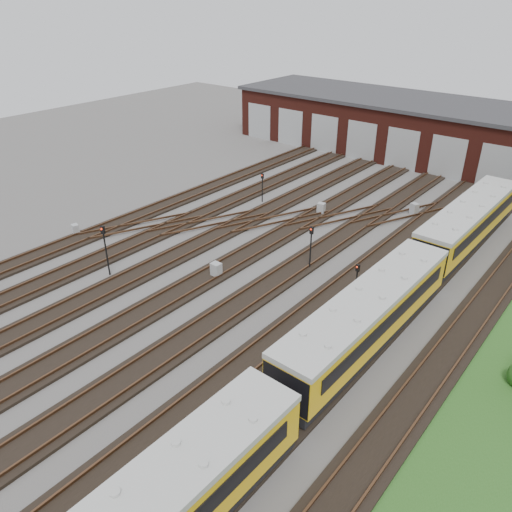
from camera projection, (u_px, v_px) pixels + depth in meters
The scene contains 13 objects.
ground at pixel (191, 311), 31.16m from camera, with size 120.00×120.00×0.00m, color #484543.
track_network at pixel (196, 304), 31.60m from camera, with size 30.40×70.00×0.33m.
maintenance_shed at pixel (442, 132), 56.81m from camera, with size 51.00×12.50×6.35m.
metro_train at pixel (368, 317), 27.31m from camera, with size 2.87×47.03×3.10m.
signal_mast_0 at pixel (105, 245), 33.93m from camera, with size 0.31×0.30×3.76m.
signal_mast_1 at pixel (262, 184), 46.06m from camera, with size 0.25×0.23×2.77m.
signal_mast_2 at pixel (311, 242), 34.79m from camera, with size 0.26×0.25×3.32m.
signal_mast_3 at pixel (357, 279), 31.00m from camera, with size 0.25×0.24×2.87m.
relay_cabinet_0 at pixel (76, 230), 40.40m from camera, with size 0.57×0.48×0.95m, color #A1A3A6.
relay_cabinet_1 at pixel (321, 209), 44.09m from camera, with size 0.64×0.53×1.06m, color #A1A3A6.
relay_cabinet_2 at pixel (216, 270), 34.50m from camera, with size 0.67×0.56×1.12m, color #A1A3A6.
relay_cabinet_3 at pixel (414, 209), 44.04m from camera, with size 0.63×0.53×1.06m, color #A1A3A6.
relay_cabinet_4 at pixel (466, 238), 39.00m from camera, with size 0.63×0.53×1.05m, color #A1A3A6.
Camera 1 is at (19.47, -17.33, 17.89)m, focal length 35.00 mm.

